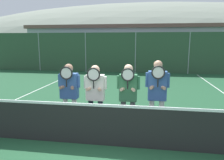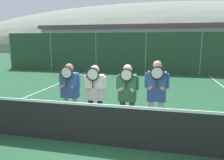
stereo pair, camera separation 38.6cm
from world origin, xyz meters
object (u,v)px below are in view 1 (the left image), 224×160
Objects in this scene: player_center_left at (95,92)px; car_center at (177,57)px; player_center_right at (128,93)px; car_far_left at (72,56)px; player_leftmost at (69,90)px; car_left_of_center at (124,57)px; player_rightmost at (157,92)px.

car_center is (3.81, 14.05, -0.13)m from player_center_left.
car_far_left is (-6.34, 14.04, -0.09)m from player_center_right.
car_left_of_center reaches higher than player_leftmost.
car_center reaches higher than player_center_left.
player_leftmost is 13.87m from car_left_of_center.
car_far_left is 1.17× the size of car_left_of_center.
player_rightmost is (0.70, 0.01, 0.05)m from player_center_right.
car_left_of_center reaches higher than player_center_right.
car_left_of_center is at bearing -177.99° from car_center.
car_far_left reaches higher than car_left_of_center.
player_center_left is 13.92m from car_left_of_center.
player_center_left is 0.36× the size of car_far_left.
player_center_left is at bearing -68.53° from car_far_left.
player_center_left is 0.40× the size of car_center.
car_far_left is (-5.52, 14.02, -0.08)m from player_center_left.
car_left_of_center is at bearing 96.47° from player_center_right.
player_leftmost is 1.01× the size of player_center_left.
car_left_of_center is (-0.05, 13.87, -0.11)m from player_leftmost.
player_rightmost reaches higher than car_left_of_center.
player_center_left is 1.53m from player_rightmost.
car_far_left is at bearing 108.99° from player_leftmost.
car_left_of_center is (-2.27, 13.90, -0.16)m from player_rightmost.
car_far_left is at bearing 111.47° from player_center_left.
player_leftmost is 1.53m from player_center_right.
car_far_left is 4.77m from car_left_of_center.
car_left_of_center is (-0.75, 13.90, -0.10)m from player_center_left.
player_center_right is 0.94× the size of player_rightmost.
player_leftmost is at bearing 178.44° from player_center_right.
player_center_right is 0.43× the size of car_left_of_center.
car_left_of_center is at bearing 93.08° from player_center_left.
player_center_right is (1.53, -0.04, -0.00)m from player_leftmost.
car_center is at bearing 74.85° from player_center_left.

